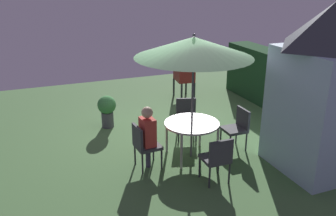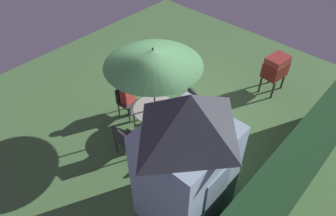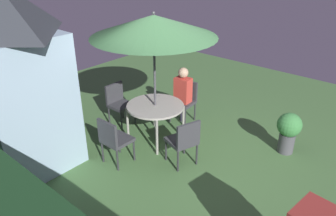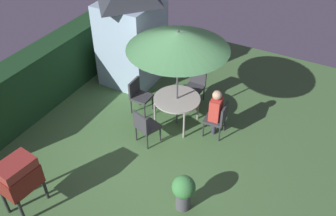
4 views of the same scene
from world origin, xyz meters
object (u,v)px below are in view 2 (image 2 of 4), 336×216
at_px(garden_shed, 187,160).
at_px(person_in_red, 127,93).
at_px(chair_near_shed, 126,99).
at_px(potted_plant_by_shed, 175,63).
at_px(bbq_grill, 276,67).
at_px(chair_toward_hedge, 188,137).
at_px(patio_table, 155,111).
at_px(chair_far_side, 124,139).
at_px(patio_umbrella, 153,58).
at_px(chair_toward_house, 189,103).

bearing_deg(garden_shed, person_in_red, -111.26).
bearing_deg(chair_near_shed, potted_plant_by_shed, -174.38).
height_order(garden_shed, bbq_grill, garden_shed).
relative_size(chair_near_shed, chair_toward_hedge, 1.00).
bearing_deg(bbq_grill, potted_plant_by_shed, -62.26).
distance_m(patio_table, chair_far_side, 1.10).
relative_size(bbq_grill, chair_near_shed, 1.33).
height_order(patio_table, person_in_red, person_in_red).
relative_size(chair_near_shed, person_in_red, 0.71).
relative_size(patio_umbrella, chair_far_side, 2.84).
distance_m(garden_shed, bbq_grill, 4.96).
bearing_deg(chair_near_shed, garden_shed, 69.38).
xyz_separation_m(patio_table, person_in_red, (0.08, -0.97, 0.08)).
height_order(garden_shed, patio_umbrella, garden_shed).
xyz_separation_m(chair_toward_hedge, person_in_red, (0.08, -2.06, 0.26)).
bearing_deg(potted_plant_by_shed, person_in_red, 7.77).
height_order(garden_shed, potted_plant_by_shed, garden_shed).
xyz_separation_m(garden_shed, potted_plant_by_shed, (-3.44, -3.33, -1.14)).
bearing_deg(chair_toward_hedge, chair_far_side, -45.06).
bearing_deg(chair_toward_house, potted_plant_by_shed, -127.43).
bearing_deg(chair_toward_hedge, patio_table, -89.74).
distance_m(bbq_grill, chair_far_side, 4.92).
relative_size(bbq_grill, chair_toward_house, 1.33).
bearing_deg(patio_table, patio_umbrella, -134.12).
bearing_deg(chair_far_side, person_in_red, -136.19).
bearing_deg(person_in_red, garden_shed, 68.74).
bearing_deg(chair_toward_house, bbq_grill, 157.34).
distance_m(chair_near_shed, chair_far_side, 1.46).
relative_size(chair_toward_hedge, chair_toward_house, 1.00).
bearing_deg(chair_toward_hedge, patio_umbrella, -89.74).
relative_size(garden_shed, patio_umbrella, 1.24).
height_order(chair_far_side, chair_toward_hedge, same).
bearing_deg(chair_near_shed, chair_toward_hedge, 92.32).
height_order(chair_near_shed, chair_toward_hedge, same).
bearing_deg(chair_toward_house, garden_shed, 38.00).
distance_m(garden_shed, chair_far_side, 2.33).
distance_m(patio_umbrella, potted_plant_by_shed, 3.12).
relative_size(patio_table, chair_near_shed, 1.25).
height_order(patio_table, potted_plant_by_shed, potted_plant_by_shed).
bearing_deg(bbq_grill, garden_shed, 7.44).
bearing_deg(chair_toward_hedge, garden_shed, 37.41).
height_order(chair_far_side, potted_plant_by_shed, chair_far_side).
distance_m(chair_far_side, potted_plant_by_shed, 3.52).
height_order(chair_toward_house, potted_plant_by_shed, chair_toward_house).
bearing_deg(potted_plant_by_shed, garden_shed, 44.05).
bearing_deg(garden_shed, patio_table, -121.35).
bearing_deg(bbq_grill, chair_far_side, -16.81).
bearing_deg(chair_near_shed, patio_umbrella, 94.45).
bearing_deg(potted_plant_by_shed, chair_toward_hedge, 47.31).
relative_size(patio_umbrella, bbq_grill, 2.13).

